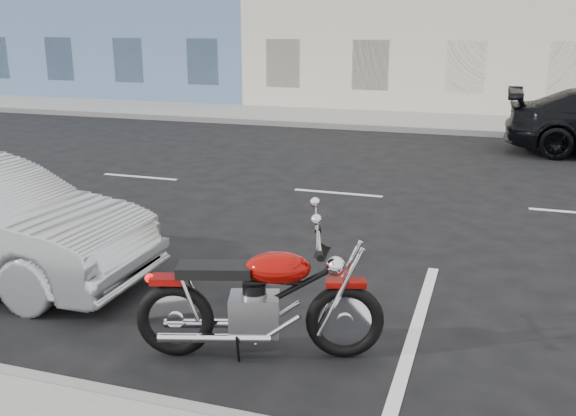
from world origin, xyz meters
name	(u,v)px	position (x,y,z in m)	size (l,w,h in m)	color
ground	(453,203)	(0.00, 0.00, 0.00)	(120.00, 120.00, 0.00)	black
sidewalk_far	(312,117)	(-5.00, 8.70, 0.07)	(80.00, 3.40, 0.15)	gray
curb_far	(296,124)	(-5.00, 7.00, 0.08)	(80.00, 0.12, 0.16)	gray
motorcycle	(348,305)	(-0.52, -5.63, 0.51)	(2.16, 0.95, 1.11)	black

